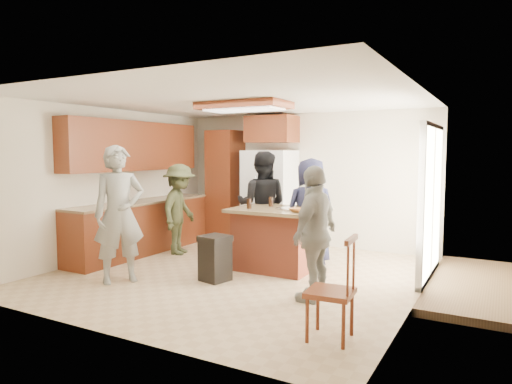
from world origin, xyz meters
The scene contains 12 objects.
person_front_left centered at (-1.20, -1.10, 0.93)m, with size 0.68×0.50×1.86m, color gray.
person_behind_left centered at (-0.18, 1.11, 0.89)m, with size 0.87×0.54×1.79m, color black.
person_behind_right centered at (0.71, 1.06, 0.84)m, with size 0.82×0.53×1.68m, color #181A31.
person_side_right centered at (1.42, -0.56, 0.81)m, with size 0.95×0.48×1.61m, color gray.
person_counter centered at (-1.57, 0.67, 0.78)m, with size 1.01×0.47×1.57m, color #383E24.
left_cabinetry centered at (-2.24, 0.40, 0.96)m, with size 0.64×3.00×2.30m.
back_wall_units centered at (-1.33, 2.20, 1.38)m, with size 1.80×0.60×2.45m.
refrigerator centered at (-0.55, 2.12, 0.90)m, with size 0.90×0.76×1.80m.
kitchen_island centered at (0.37, 0.53, 0.47)m, with size 1.28×1.03×0.93m.
island_items centered at (0.60, 0.44, 0.97)m, with size 0.94×0.67×0.15m.
trash_bin centered at (-0.09, -0.44, 0.32)m, with size 0.43×0.43×0.63m.
spindle_chair centered at (1.99, -1.56, 0.45)m, with size 0.45×0.45×0.99m.
Camera 1 is at (3.37, -5.57, 1.77)m, focal length 32.00 mm.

